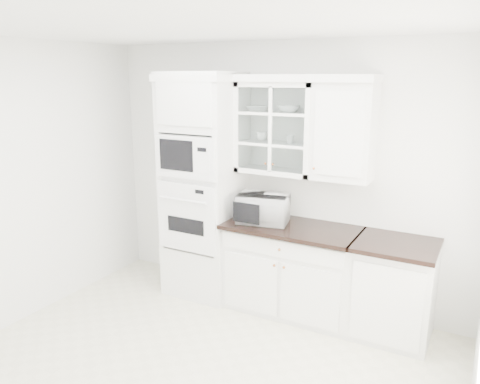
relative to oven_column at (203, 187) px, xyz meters
The scene contains 13 objects.
ground 2.00m from the oven_column, 62.12° to the right, with size 4.00×3.50×0.01m, color beige.
room_shell 1.37m from the oven_column, 52.79° to the right, with size 4.00×3.50×2.70m.
oven_column is the anchor object (origin of this frame).
base_cabinet_run 1.27m from the oven_column, ahead, with size 1.32×0.67×0.92m.
extra_base_cabinet 2.16m from the oven_column, ahead, with size 0.72×0.67×0.92m.
upper_cabinet_glass 1.03m from the oven_column, 12.10° to the left, with size 0.80×0.33×0.90m.
upper_cabinet_solid 1.60m from the oven_column, ahead, with size 0.55×0.33×0.90m, color white.
crown_molding 1.33m from the oven_column, 11.90° to the left, with size 2.14×0.38×0.07m, color white.
countertop_microwave 0.73m from the oven_column, ahead, with size 0.49×0.41×0.29m, color white.
bowl_a 1.03m from the oven_column, 17.54° to the left, with size 0.22×0.22×0.05m, color white.
bowl_b 1.24m from the oven_column, 10.97° to the left, with size 0.22×0.22×0.07m, color white.
cup_a 0.84m from the oven_column, 16.42° to the left, with size 0.12×0.12×0.09m, color white.
cup_b 1.08m from the oven_column, 10.24° to the left, with size 0.09×0.09×0.08m, color white.
Camera 1 is at (1.93, -2.67, 2.37)m, focal length 35.00 mm.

